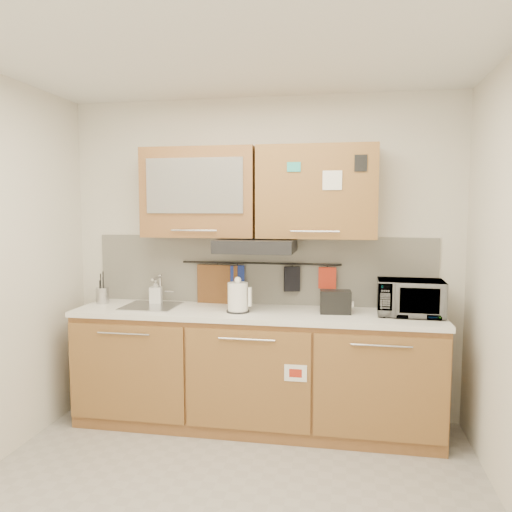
% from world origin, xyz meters
% --- Properties ---
extents(ceiling, '(3.20, 3.20, 0.00)m').
position_xyz_m(ceiling, '(0.00, 0.00, 2.60)').
color(ceiling, white).
rests_on(ceiling, wall_back).
extents(wall_back, '(3.20, 0.00, 3.20)m').
position_xyz_m(wall_back, '(0.00, 1.50, 1.30)').
color(wall_back, silver).
rests_on(wall_back, ground).
extents(base_cabinet, '(2.80, 0.64, 0.88)m').
position_xyz_m(base_cabinet, '(0.00, 1.19, 0.41)').
color(base_cabinet, '#9B6437').
rests_on(base_cabinet, floor).
extents(countertop, '(2.82, 0.62, 0.04)m').
position_xyz_m(countertop, '(0.00, 1.19, 0.90)').
color(countertop, white).
rests_on(countertop, base_cabinet).
extents(backsplash, '(2.80, 0.02, 0.56)m').
position_xyz_m(backsplash, '(0.00, 1.49, 1.20)').
color(backsplash, silver).
rests_on(backsplash, countertop).
extents(upper_cabinets, '(1.82, 0.37, 0.70)m').
position_xyz_m(upper_cabinets, '(-0.00, 1.32, 1.83)').
color(upper_cabinets, '#9B6437').
rests_on(upper_cabinets, wall_back).
extents(range_hood, '(0.60, 0.46, 0.10)m').
position_xyz_m(range_hood, '(0.00, 1.25, 1.42)').
color(range_hood, black).
rests_on(range_hood, upper_cabinets).
extents(sink, '(0.42, 0.40, 0.26)m').
position_xyz_m(sink, '(-0.85, 1.21, 0.92)').
color(sink, silver).
rests_on(sink, countertop).
extents(utensil_rail, '(1.30, 0.02, 0.02)m').
position_xyz_m(utensil_rail, '(0.00, 1.45, 1.26)').
color(utensil_rail, black).
rests_on(utensil_rail, backsplash).
extents(utensil_crock, '(0.12, 0.12, 0.27)m').
position_xyz_m(utensil_crock, '(-1.30, 1.27, 0.99)').
color(utensil_crock, '#B4B4B8').
rests_on(utensil_crock, countertop).
extents(kettle, '(0.20, 0.17, 0.27)m').
position_xyz_m(kettle, '(-0.12, 1.12, 1.03)').
color(kettle, white).
rests_on(kettle, countertop).
extents(toaster, '(0.24, 0.15, 0.17)m').
position_xyz_m(toaster, '(0.62, 1.21, 1.01)').
color(toaster, black).
rests_on(toaster, countertop).
extents(microwave, '(0.48, 0.34, 0.26)m').
position_xyz_m(microwave, '(1.16, 1.23, 1.05)').
color(microwave, '#999999').
rests_on(microwave, countertop).
extents(soap_bottle, '(0.11, 0.11, 0.21)m').
position_xyz_m(soap_bottle, '(-0.86, 1.32, 1.02)').
color(soap_bottle, '#999999').
rests_on(soap_bottle, countertop).
extents(cutting_board, '(0.35, 0.06, 0.43)m').
position_xyz_m(cutting_board, '(-0.36, 1.44, 1.02)').
color(cutting_board, brown).
rests_on(cutting_board, utensil_rail).
extents(oven_mitt, '(0.12, 0.07, 0.19)m').
position_xyz_m(oven_mitt, '(-0.19, 1.44, 1.14)').
color(oven_mitt, navy).
rests_on(oven_mitt, utensil_rail).
extents(dark_pouch, '(0.13, 0.07, 0.20)m').
position_xyz_m(dark_pouch, '(0.26, 1.44, 1.14)').
color(dark_pouch, black).
rests_on(dark_pouch, utensil_rail).
extents(pot_holder, '(0.14, 0.03, 0.17)m').
position_xyz_m(pot_holder, '(0.54, 1.44, 1.15)').
color(pot_holder, '#B72C18').
rests_on(pot_holder, utensil_rail).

